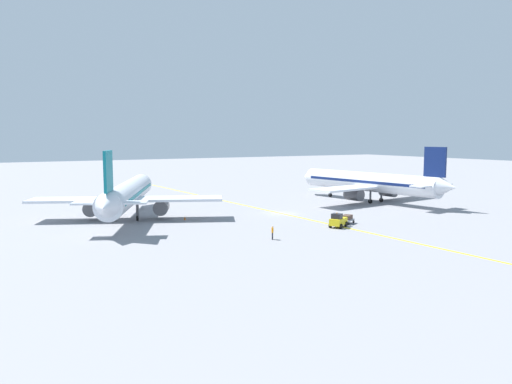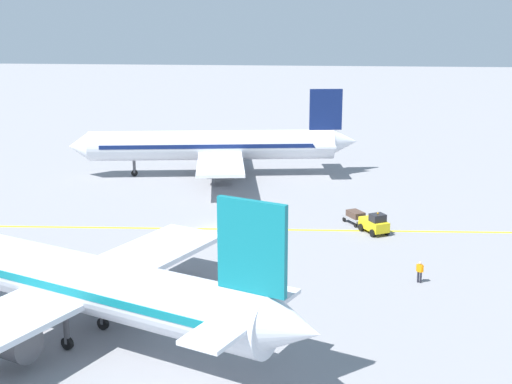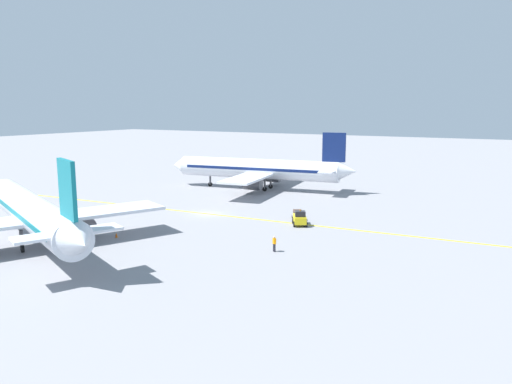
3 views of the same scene
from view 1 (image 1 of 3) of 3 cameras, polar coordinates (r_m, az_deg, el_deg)
name	(u,v)px [view 1 (image 1 of 3)]	position (r m, az deg, el deg)	size (l,w,h in m)	color
ground_plane	(281,213)	(80.29, 2.88, -2.46)	(400.00, 400.00, 0.00)	gray
apron_yellow_centreline	(281,213)	(80.29, 2.88, -2.46)	(0.40, 120.00, 0.01)	yellow
airplane_at_gate	(127,195)	(76.53, -14.48, -0.28)	(27.65, 33.58, 10.60)	silver
airplane_adjacent_stand	(370,182)	(96.24, 12.86, 1.07)	(28.46, 35.50, 10.60)	silver
baggage_tug_white	(338,221)	(68.73, 9.36, -3.26)	(3.35, 2.82, 2.11)	gold
baggage_cart_trailing	(347,218)	(71.79, 10.33, -2.99)	(2.95, 2.49, 1.24)	gray
ground_crew_worker	(272,232)	(59.81, 1.89, -4.61)	(0.37, 0.52, 1.68)	#23232D
traffic_cone_near_nose	(161,214)	(79.28, -10.85, -2.48)	(0.32, 0.32, 0.55)	orange
traffic_cone_mid_apron	(185,218)	(74.66, -8.13, -2.97)	(0.32, 0.32, 0.55)	orange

